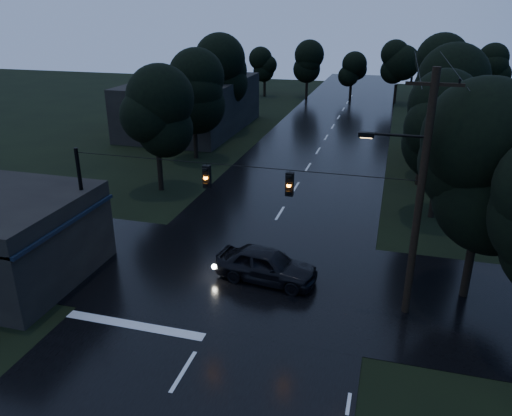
% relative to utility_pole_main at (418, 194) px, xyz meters
% --- Properties ---
extents(main_road, '(12.00, 120.00, 0.02)m').
position_rel_utility_pole_main_xyz_m(main_road, '(-7.41, 19.00, -5.26)').
color(main_road, black).
rests_on(main_road, ground).
extents(cross_street, '(60.00, 9.00, 0.02)m').
position_rel_utility_pole_main_xyz_m(cross_street, '(-7.41, 1.00, -5.26)').
color(cross_street, black).
rests_on(cross_street, ground).
extents(building_far_right, '(10.00, 14.00, 4.40)m').
position_rel_utility_pole_main_xyz_m(building_far_right, '(6.59, 23.00, -3.06)').
color(building_far_right, black).
rests_on(building_far_right, ground).
extents(building_far_left, '(10.00, 16.00, 5.00)m').
position_rel_utility_pole_main_xyz_m(building_far_left, '(-21.41, 29.00, -2.76)').
color(building_far_left, black).
rests_on(building_far_left, ground).
extents(utility_pole_main, '(3.50, 0.30, 10.00)m').
position_rel_utility_pole_main_xyz_m(utility_pole_main, '(0.00, 0.00, 0.00)').
color(utility_pole_main, black).
rests_on(utility_pole_main, ground).
extents(utility_pole_far, '(2.00, 0.30, 7.50)m').
position_rel_utility_pole_main_xyz_m(utility_pole_far, '(0.89, 17.00, -1.38)').
color(utility_pole_far, black).
rests_on(utility_pole_far, ground).
extents(anchor_pole_left, '(0.18, 0.18, 6.00)m').
position_rel_utility_pole_main_xyz_m(anchor_pole_left, '(-14.91, 0.00, -2.26)').
color(anchor_pole_left, black).
rests_on(anchor_pole_left, ground).
extents(span_signals, '(15.00, 0.37, 1.12)m').
position_rel_utility_pole_main_xyz_m(span_signals, '(-6.85, -0.01, -0.01)').
color(span_signals, black).
rests_on(span_signals, ground).
extents(tree_corner_near, '(4.48, 4.48, 9.44)m').
position_rel_utility_pole_main_xyz_m(tree_corner_near, '(2.59, 2.00, 0.74)').
color(tree_corner_near, black).
rests_on(tree_corner_near, ground).
extents(tree_left_a, '(3.92, 3.92, 8.26)m').
position_rel_utility_pole_main_xyz_m(tree_left_a, '(-16.41, 11.00, -0.02)').
color(tree_left_a, black).
rests_on(tree_left_a, ground).
extents(tree_left_b, '(4.20, 4.20, 8.85)m').
position_rel_utility_pole_main_xyz_m(tree_left_b, '(-17.01, 19.00, 0.36)').
color(tree_left_b, black).
rests_on(tree_left_b, ground).
extents(tree_left_c, '(4.48, 4.48, 9.44)m').
position_rel_utility_pole_main_xyz_m(tree_left_c, '(-17.61, 29.00, 0.74)').
color(tree_left_c, black).
rests_on(tree_left_c, ground).
extents(tree_right_a, '(4.20, 4.20, 8.85)m').
position_rel_utility_pole_main_xyz_m(tree_right_a, '(1.59, 11.00, 0.36)').
color(tree_right_a, black).
rests_on(tree_right_a, ground).
extents(tree_right_b, '(4.48, 4.48, 9.44)m').
position_rel_utility_pole_main_xyz_m(tree_right_b, '(2.19, 19.00, 0.74)').
color(tree_right_b, black).
rests_on(tree_right_b, ground).
extents(tree_right_c, '(4.76, 4.76, 10.03)m').
position_rel_utility_pole_main_xyz_m(tree_right_c, '(2.79, 29.00, 1.11)').
color(tree_right_c, black).
rests_on(tree_right_c, ground).
extents(car, '(4.96, 2.48, 1.62)m').
position_rel_utility_pole_main_xyz_m(car, '(-6.19, 0.94, -4.45)').
color(car, black).
rests_on(car, ground).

